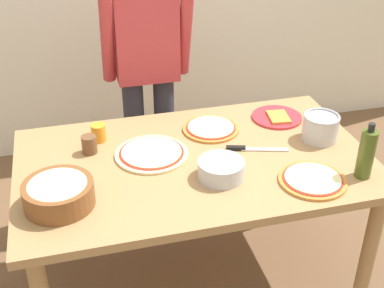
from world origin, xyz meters
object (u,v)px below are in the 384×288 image
(pizza_cooked_on_tray, at_px, (211,128))
(popcorn_bowl, at_px, (58,192))
(pizza_raw_on_board, at_px, (152,153))
(cup_orange, at_px, (99,133))
(plate_with_slice, at_px, (277,117))
(pizza_second_cooked, at_px, (313,180))
(chef_knife, at_px, (249,149))
(olive_oil_bottle, at_px, (366,154))
(steel_pot, at_px, (320,127))
(cup_small_brown, at_px, (89,144))
(mixing_bowl_steel, at_px, (221,169))
(person_cook, at_px, (147,63))
(dining_table, at_px, (195,175))

(pizza_cooked_on_tray, bearing_deg, popcorn_bowl, -150.14)
(pizza_raw_on_board, bearing_deg, cup_orange, 138.18)
(pizza_cooked_on_tray, height_order, plate_with_slice, plate_with_slice)
(pizza_second_cooked, bearing_deg, chef_knife, 118.73)
(pizza_second_cooked, height_order, olive_oil_bottle, olive_oil_bottle)
(pizza_cooked_on_tray, distance_m, popcorn_bowl, 0.87)
(pizza_cooked_on_tray, bearing_deg, steel_pot, -24.75)
(pizza_second_cooked, bearing_deg, cup_small_brown, 151.79)
(pizza_raw_on_board, distance_m, plate_with_slice, 0.72)
(steel_pot, bearing_deg, mixing_bowl_steel, -161.24)
(mixing_bowl_steel, height_order, steel_pot, steel_pot)
(pizza_raw_on_board, bearing_deg, person_cook, 80.74)
(person_cook, relative_size, pizza_second_cooked, 5.59)
(plate_with_slice, bearing_deg, pizza_cooked_on_tray, -175.42)
(plate_with_slice, height_order, olive_oil_bottle, olive_oil_bottle)
(pizza_cooked_on_tray, bearing_deg, olive_oil_bottle, -47.15)
(steel_pot, xyz_separation_m, chef_knife, (-0.36, -0.01, -0.06))
(popcorn_bowl, distance_m, cup_orange, 0.51)
(cup_small_brown, bearing_deg, cup_orange, 61.98)
(olive_oil_bottle, relative_size, cup_small_brown, 3.01)
(pizza_raw_on_board, distance_m, cup_small_brown, 0.29)
(dining_table, height_order, pizza_raw_on_board, pizza_raw_on_board)
(popcorn_bowl, height_order, mixing_bowl_steel, popcorn_bowl)
(person_cook, bearing_deg, olive_oil_bottle, -55.51)
(dining_table, xyz_separation_m, olive_oil_bottle, (0.66, -0.32, 0.20))
(mixing_bowl_steel, relative_size, olive_oil_bottle, 0.78)
(dining_table, height_order, plate_with_slice, plate_with_slice)
(pizza_second_cooked, distance_m, cup_small_brown, 1.01)
(dining_table, bearing_deg, chef_knife, 2.28)
(popcorn_bowl, distance_m, chef_knife, 0.90)
(cup_orange, xyz_separation_m, cup_small_brown, (-0.05, -0.10, 0.00))
(mixing_bowl_steel, relative_size, chef_knife, 0.70)
(dining_table, distance_m, cup_small_brown, 0.51)
(dining_table, height_order, popcorn_bowl, popcorn_bowl)
(pizza_raw_on_board, distance_m, mixing_bowl_steel, 0.36)
(dining_table, bearing_deg, pizza_cooked_on_tray, 58.58)
(mixing_bowl_steel, xyz_separation_m, olive_oil_bottle, (0.59, -0.15, 0.07))
(person_cook, xyz_separation_m, plate_with_slice, (0.59, -0.49, -0.17))
(pizza_raw_on_board, bearing_deg, plate_with_slice, 15.06)
(mixing_bowl_steel, bearing_deg, person_cook, 98.82)
(person_cook, relative_size, olive_oil_bottle, 6.33)
(dining_table, height_order, chef_knife, chef_knife)
(person_cook, bearing_deg, pizza_raw_on_board, -99.26)
(plate_with_slice, height_order, popcorn_bowl, popcorn_bowl)
(popcorn_bowl, bearing_deg, dining_table, 17.55)
(pizza_raw_on_board, distance_m, chef_knife, 0.46)
(person_cook, height_order, plate_with_slice, person_cook)
(pizza_raw_on_board, relative_size, plate_with_slice, 1.30)
(dining_table, bearing_deg, cup_orange, 145.41)
(mixing_bowl_steel, bearing_deg, cup_orange, 136.55)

